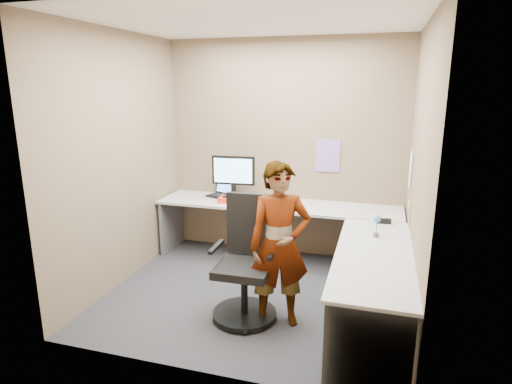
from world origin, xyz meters
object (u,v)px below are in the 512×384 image
(desk, at_px, (304,234))
(monitor, at_px, (233,173))
(person, at_px, (279,245))
(office_chair, at_px, (246,269))

(desk, xyz_separation_m, monitor, (-0.98, 0.54, 0.50))
(monitor, xyz_separation_m, person, (0.91, -1.35, -0.34))
(office_chair, relative_size, person, 0.75)
(monitor, height_order, office_chair, monitor)
(desk, distance_m, person, 0.83)
(person, bearing_deg, monitor, 102.57)
(desk, height_order, office_chair, office_chair)
(monitor, relative_size, person, 0.35)
(desk, xyz_separation_m, office_chair, (-0.40, -0.78, -0.12))
(monitor, bearing_deg, person, -60.73)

